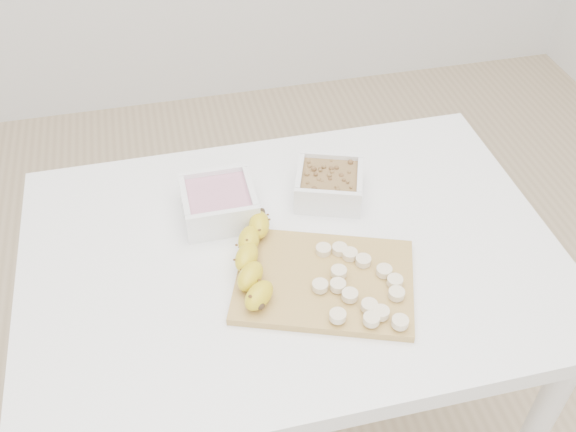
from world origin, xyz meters
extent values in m
cube|color=white|center=(0.00, 0.00, 0.73)|extent=(1.00, 0.70, 0.04)
cylinder|color=white|center=(-0.44, 0.29, 0.35)|extent=(0.05, 0.05, 0.71)
cylinder|color=white|center=(0.44, 0.29, 0.35)|extent=(0.05, 0.05, 0.71)
cube|color=white|center=(-0.12, 0.13, 0.78)|extent=(0.14, 0.14, 0.06)
cube|color=#C6819A|center=(-0.12, 0.13, 0.79)|extent=(0.12, 0.12, 0.04)
cube|color=white|center=(0.11, 0.13, 0.78)|extent=(0.17, 0.17, 0.06)
cube|color=brown|center=(0.11, 0.13, 0.78)|extent=(0.14, 0.14, 0.03)
cube|color=tan|center=(0.04, -0.09, 0.76)|extent=(0.37, 0.31, 0.01)
cylinder|color=beige|center=(0.05, -0.03, 0.77)|extent=(0.03, 0.03, 0.01)
cylinder|color=beige|center=(0.08, -0.04, 0.77)|extent=(0.03, 0.03, 0.01)
cylinder|color=beige|center=(0.10, -0.06, 0.77)|extent=(0.03, 0.03, 0.01)
cylinder|color=beige|center=(0.11, -0.08, 0.77)|extent=(0.03, 0.03, 0.01)
cylinder|color=beige|center=(0.14, -0.11, 0.77)|extent=(0.03, 0.03, 0.01)
cylinder|color=beige|center=(0.15, -0.14, 0.77)|extent=(0.03, 0.03, 0.01)
cylinder|color=beige|center=(0.14, -0.16, 0.77)|extent=(0.03, 0.03, 0.01)
cylinder|color=beige|center=(0.02, -0.12, 0.77)|extent=(0.03, 0.03, 0.01)
cylinder|color=beige|center=(0.05, -0.12, 0.77)|extent=(0.03, 0.03, 0.01)
cylinder|color=beige|center=(0.07, -0.15, 0.78)|extent=(0.03, 0.03, 0.01)
cylinder|color=beige|center=(0.09, -0.18, 0.78)|extent=(0.03, 0.03, 0.01)
cylinder|color=beige|center=(0.10, -0.20, 0.78)|extent=(0.03, 0.03, 0.01)
cylinder|color=beige|center=(0.13, -0.22, 0.78)|extent=(0.03, 0.03, 0.01)
cylinder|color=beige|center=(0.08, -0.21, 0.78)|extent=(0.03, 0.03, 0.01)
cylinder|color=beige|center=(0.06, -0.10, 0.78)|extent=(0.03, 0.03, 0.01)
cylinder|color=beige|center=(0.03, -0.19, 0.78)|extent=(0.03, 0.03, 0.01)
camera|label=1|loc=(-0.20, -0.81, 1.62)|focal=40.00mm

